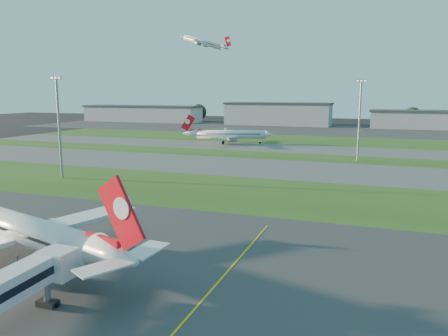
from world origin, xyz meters
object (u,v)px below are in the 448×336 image
at_px(airliner_taxiing, 230,135).
at_px(light_mast_centre, 360,115).
at_px(light_mast_west, 59,121).
at_px(airliner_parked, 22,230).

relative_size(airliner_taxiing, light_mast_centre, 1.35).
bearing_deg(light_mast_west, airliner_parked, -54.66).
height_order(airliner_taxiing, light_mast_west, light_mast_west).
distance_m(airliner_parked, light_mast_west, 59.33).
distance_m(airliner_parked, airliner_taxiing, 136.14).
bearing_deg(airliner_taxiing, airliner_parked, 79.10).
bearing_deg(airliner_parked, light_mast_west, 141.20).
relative_size(airliner_parked, light_mast_west, 1.46).
relative_size(airliner_parked, airliner_taxiing, 1.09).
distance_m(airliner_taxiing, light_mast_west, 89.36).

